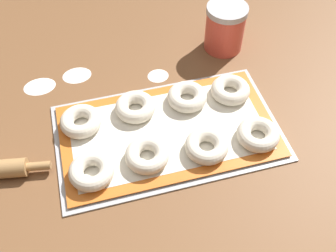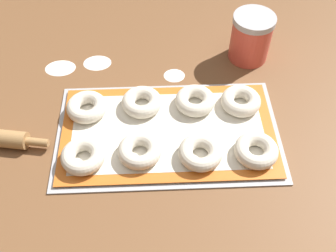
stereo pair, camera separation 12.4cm
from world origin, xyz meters
name	(u,v)px [view 1 (the left image)]	position (x,y,z in m)	size (l,w,h in m)	color
ground_plane	(170,129)	(0.00, 0.00, 0.00)	(2.80, 2.80, 0.00)	brown
baking_tray	(168,132)	(-0.01, -0.01, 0.00)	(0.51, 0.30, 0.01)	#B2B5BA
baking_mat	(168,131)	(-0.01, -0.01, 0.01)	(0.49, 0.28, 0.00)	orange
bagel_front_far_left	(91,171)	(-0.19, -0.09, 0.03)	(0.10, 0.10, 0.03)	silver
bagel_front_mid_left	(147,155)	(-0.07, -0.08, 0.03)	(0.10, 0.10, 0.03)	silver
bagel_front_mid_right	(207,146)	(0.06, -0.09, 0.03)	(0.10, 0.10, 0.03)	silver
bagel_front_far_right	(258,134)	(0.18, -0.09, 0.03)	(0.10, 0.10, 0.03)	silver
bagel_back_far_left	(81,121)	(-0.20, 0.05, 0.03)	(0.10, 0.10, 0.03)	silver
bagel_back_mid_left	(135,107)	(-0.07, 0.06, 0.03)	(0.10, 0.10, 0.03)	silver
bagel_back_mid_right	(187,97)	(0.06, 0.06, 0.03)	(0.10, 0.10, 0.03)	silver
bagel_back_far_right	(230,90)	(0.17, 0.06, 0.03)	(0.10, 0.10, 0.03)	silver
flour_canister	(225,28)	(0.22, 0.25, 0.07)	(0.11, 0.11, 0.13)	#DB4C3D
flour_patch_near	(77,75)	(-0.19, 0.24, 0.00)	(0.08, 0.06, 0.00)	white
flour_patch_far	(158,76)	(0.02, 0.18, 0.00)	(0.06, 0.05, 0.00)	white
flour_patch_side	(40,86)	(-0.29, 0.22, 0.00)	(0.08, 0.06, 0.00)	white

